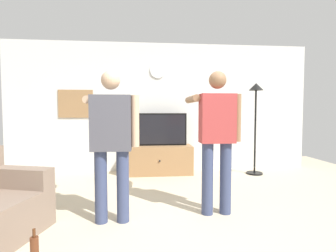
{
  "coord_description": "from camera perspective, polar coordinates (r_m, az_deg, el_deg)",
  "views": [
    {
      "loc": [
        -0.38,
        -2.49,
        1.26
      ],
      "look_at": [
        -0.02,
        1.2,
        1.05
      ],
      "focal_mm": 27.12,
      "sensor_mm": 36.0,
      "label": 1
    }
  ],
  "objects": [
    {
      "name": "ground_plane",
      "position": [
        2.82,
        3.05,
        -23.33
      ],
      "size": [
        8.4,
        8.4,
        0.0
      ],
      "primitive_type": "plane",
      "color": "beige"
    },
    {
      "name": "back_wall",
      "position": [
        5.46,
        -1.56,
        4.19
      ],
      "size": [
        6.4,
        0.1,
        2.7
      ],
      "primitive_type": "cube",
      "color": "silver",
      "rests_on": "ground_plane"
    },
    {
      "name": "tv_stand",
      "position": [
        5.19,
        -2.07,
        -7.57
      ],
      "size": [
        1.34,
        0.56,
        0.57
      ],
      "color": "#997047",
      "rests_on": "ground_plane"
    },
    {
      "name": "television",
      "position": [
        5.16,
        -2.11,
        -0.76
      ],
      "size": [
        1.14,
        0.07,
        0.66
      ],
      "color": "black",
      "rests_on": "tv_stand"
    },
    {
      "name": "wall_clock",
      "position": [
        5.46,
        -2.3,
        12.39
      ],
      "size": [
        0.33,
        0.03,
        0.33
      ],
      "primitive_type": "cylinder",
      "rotation": [
        1.57,
        0.0,
        0.0
      ],
      "color": "white"
    },
    {
      "name": "framed_picture",
      "position": [
        5.56,
        -20.01,
        4.73
      ],
      "size": [
        0.69,
        0.04,
        0.57
      ],
      "primitive_type": "cube",
      "color": "#997047"
    },
    {
      "name": "floor_lamp",
      "position": [
        5.36,
        19.1,
        3.57
      ],
      "size": [
        0.32,
        0.32,
        1.83
      ],
      "color": "black",
      "rests_on": "ground_plane"
    },
    {
      "name": "person_standing_nearer_lamp",
      "position": [
        2.93,
        -12.6,
        -2.38
      ],
      "size": [
        0.62,
        0.78,
        1.71
      ],
      "color": "#384266",
      "rests_on": "ground_plane"
    },
    {
      "name": "person_standing_nearer_couch",
      "position": [
        3.15,
        10.88,
        -1.7
      ],
      "size": [
        0.59,
        0.78,
        1.74
      ],
      "color": "#384266",
      "rests_on": "ground_plane"
    },
    {
      "name": "beverage_bottle",
      "position": [
        2.53,
        -27.79,
        -23.7
      ],
      "size": [
        0.07,
        0.07,
        0.32
      ],
      "color": "#592D19",
      "rests_on": "ground_plane"
    }
  ]
}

